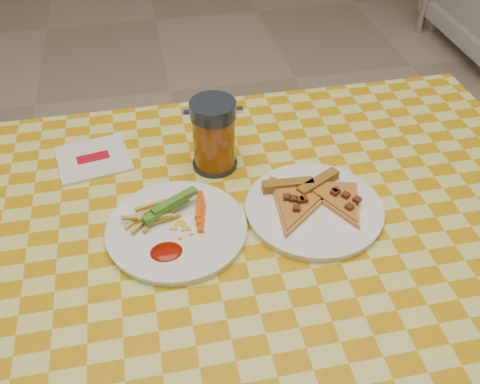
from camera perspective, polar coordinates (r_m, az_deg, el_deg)
name	(u,v)px	position (r m, az deg, el deg)	size (l,w,h in m)	color
table	(237,260)	(0.99, -0.28, -7.25)	(1.28, 0.88, 0.76)	silver
plate_left	(177,230)	(0.94, -6.76, -4.07)	(0.24, 0.24, 0.01)	white
plate_right	(314,210)	(0.98, 7.89, -1.88)	(0.25, 0.25, 0.01)	white
fries_veggies	(170,218)	(0.94, -7.45, -2.82)	(0.16, 0.15, 0.04)	gold
pizza_slices	(313,199)	(0.98, 7.82, -0.71)	(0.24, 0.22, 0.02)	gold
drink_glass	(214,136)	(1.04, -2.80, 6.03)	(0.09, 0.09, 0.15)	black
napkin	(93,159)	(1.13, -15.37, 3.45)	(0.16, 0.15, 0.01)	silver
fork	(214,110)	(1.24, -2.78, 8.70)	(0.14, 0.03, 0.01)	navy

